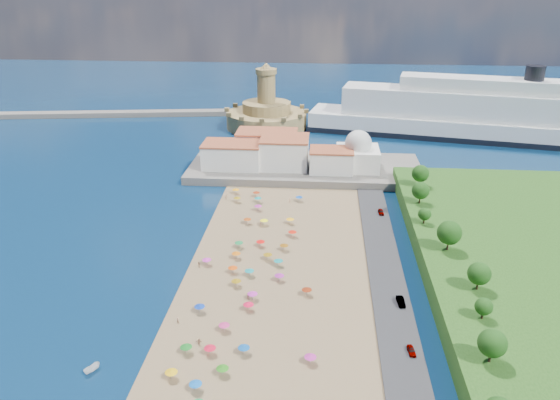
{
  "coord_description": "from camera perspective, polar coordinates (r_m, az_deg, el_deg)",
  "views": [
    {
      "loc": [
        16.54,
        -129.15,
        72.82
      ],
      "look_at": [
        4.0,
        25.0,
        8.0
      ],
      "focal_mm": 35.0,
      "sensor_mm": 36.0,
      "label": 1
    }
  ],
  "objects": [
    {
      "name": "moored_boats",
      "position": [
        113.47,
        -21.35,
        -18.61
      ],
      "size": [
        6.25,
        19.55,
        1.44
      ],
      "color": "white",
      "rests_on": "ground"
    },
    {
      "name": "beach_parasols",
      "position": [
        138.35,
        -3.54,
        -8.03
      ],
      "size": [
        31.46,
        114.41,
        2.2
      ],
      "color": "gray",
      "rests_on": "beach"
    },
    {
      "name": "ground",
      "position": [
        149.19,
        -2.33,
        -6.5
      ],
      "size": [
        700.0,
        700.0,
        0.0
      ],
      "primitive_type": "plane",
      "color": "#071938",
      "rests_on": "ground"
    },
    {
      "name": "waterfront_buildings",
      "position": [
        213.84,
        -0.83,
        5.06
      ],
      "size": [
        57.0,
        29.0,
        11.0
      ],
      "color": "silver",
      "rests_on": "terrace"
    },
    {
      "name": "parked_cars",
      "position": [
        145.47,
        11.81,
        -7.21
      ],
      "size": [
        1.92,
        73.83,
        1.43
      ],
      "color": "gray",
      "rests_on": "promenade"
    },
    {
      "name": "beachgoers",
      "position": [
        148.04,
        -3.63,
        -6.29
      ],
      "size": [
        32.65,
        95.94,
        1.78
      ],
      "color": "tan",
      "rests_on": "beach"
    },
    {
      "name": "hillside_trees",
      "position": [
        143.91,
        17.23,
        -4.15
      ],
      "size": [
        12.66,
        112.84,
        8.11
      ],
      "color": "#382314",
      "rests_on": "hillside"
    },
    {
      "name": "breakwater",
      "position": [
        317.39,
        -19.2,
        8.46
      ],
      "size": [
        199.03,
        34.77,
        2.6
      ],
      "primitive_type": "cube",
      "rotation": [
        0.0,
        0.0,
        0.14
      ],
      "color": "#59544C",
      "rests_on": "ground"
    },
    {
      "name": "terrace",
      "position": [
        214.46,
        2.64,
        3.29
      ],
      "size": [
        90.0,
        36.0,
        3.0
      ],
      "primitive_type": "cube",
      "color": "#59544C",
      "rests_on": "ground"
    },
    {
      "name": "fortress",
      "position": [
        276.69,
        -1.42,
        8.9
      ],
      "size": [
        40.0,
        40.0,
        32.4
      ],
      "color": "tan",
      "rests_on": "ground"
    },
    {
      "name": "cruise_ship",
      "position": [
        273.61,
        20.03,
        8.16
      ],
      "size": [
        160.29,
        54.32,
        34.71
      ],
      "color": "black",
      "rests_on": "ground"
    },
    {
      "name": "domed_building",
      "position": [
        210.52,
        8.12,
        4.85
      ],
      "size": [
        16.0,
        16.0,
        15.0
      ],
      "color": "silver",
      "rests_on": "terrace"
    },
    {
      "name": "jetty",
      "position": [
        249.37,
        -2.13,
        6.03
      ],
      "size": [
        18.0,
        70.0,
        2.4
      ],
      "primitive_type": "cube",
      "color": "#59544C",
      "rests_on": "ground"
    }
  ]
}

